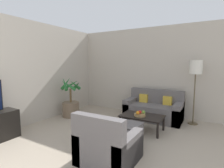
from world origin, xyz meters
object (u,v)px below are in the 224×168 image
object	(u,v)px
fruit_bowl	(140,115)
ottoman	(126,133)
apple_green	(144,112)
apple_red	(140,112)
orange_fruit	(138,113)
potted_palm	(71,104)
armchair	(108,146)
floor_lamp	(196,70)
coffee_table	(142,117)
sofa_loveseat	(153,109)

from	to	relation	value
fruit_bowl	ottoman	bearing A→B (deg)	-92.71
apple_green	apple_red	bearing A→B (deg)	-144.13
apple_green	orange_fruit	bearing A→B (deg)	-123.69
potted_palm	orange_fruit	world-z (taller)	potted_palm
apple_red	apple_green	xyz separation A→B (m)	(0.07, 0.05, -0.00)
ottoman	armchair	bearing A→B (deg)	-85.82
potted_palm	floor_lamp	size ratio (longest dim) A/B	0.71
coffee_table	ottoman	xyz separation A→B (m)	(-0.06, -0.77, -0.13)
orange_fruit	apple_green	bearing A→B (deg)	56.31
floor_lamp	armchair	bearing A→B (deg)	-111.03
fruit_bowl	apple_red	xyz separation A→B (m)	(-0.00, 0.01, 0.07)
coffee_table	ottoman	bearing A→B (deg)	-94.63
coffee_table	apple_red	distance (m)	0.16
orange_fruit	ottoman	bearing A→B (deg)	-91.05
sofa_loveseat	fruit_bowl	bearing A→B (deg)	-90.77
coffee_table	floor_lamp	bearing A→B (deg)	47.27
potted_palm	apple_green	world-z (taller)	potted_palm
apple_red	orange_fruit	distance (m)	0.09
potted_palm	ottoman	size ratio (longest dim) A/B	2.05
fruit_bowl	apple_red	size ratio (longest dim) A/B	3.37
apple_red	fruit_bowl	bearing A→B (deg)	-88.57
floor_lamp	armchair	size ratio (longest dim) A/B	1.93
floor_lamp	orange_fruit	world-z (taller)	floor_lamp
fruit_bowl	ottoman	size ratio (longest dim) A/B	0.46
fruit_bowl	apple_red	world-z (taller)	apple_red
apple_green	coffee_table	bearing A→B (deg)	160.12
armchair	ottoman	world-z (taller)	armchair
potted_palm	apple_green	xyz separation A→B (m)	(2.30, -0.00, 0.09)
potted_palm	coffee_table	bearing A→B (deg)	0.28
sofa_loveseat	fruit_bowl	world-z (taller)	sofa_loveseat
floor_lamp	coffee_table	distance (m)	1.86
apple_green	orange_fruit	xyz separation A→B (m)	(-0.09, -0.14, 0.00)
fruit_bowl	armchair	size ratio (longest dim) A/B	0.31
fruit_bowl	coffee_table	bearing A→B (deg)	67.45
coffee_table	apple_green	world-z (taller)	apple_green
potted_palm	apple_green	bearing A→B (deg)	-0.09
floor_lamp	apple_red	distance (m)	1.84
floor_lamp	apple_green	xyz separation A→B (m)	(-0.98, -1.12, -0.96)
floor_lamp	ottoman	distance (m)	2.48
floor_lamp	orange_fruit	bearing A→B (deg)	-130.45
potted_palm	fruit_bowl	distance (m)	2.23
floor_lamp	coffee_table	world-z (taller)	floor_lamp
potted_palm	coffee_table	size ratio (longest dim) A/B	1.21
potted_palm	floor_lamp	bearing A→B (deg)	18.77
apple_green	orange_fruit	world-z (taller)	orange_fruit
armchair	floor_lamp	bearing A→B (deg)	68.97
sofa_loveseat	ottoman	size ratio (longest dim) A/B	2.69
apple_red	apple_green	bearing A→B (deg)	35.87
sofa_loveseat	floor_lamp	bearing A→B (deg)	6.94
armchair	coffee_table	bearing A→B (deg)	89.84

